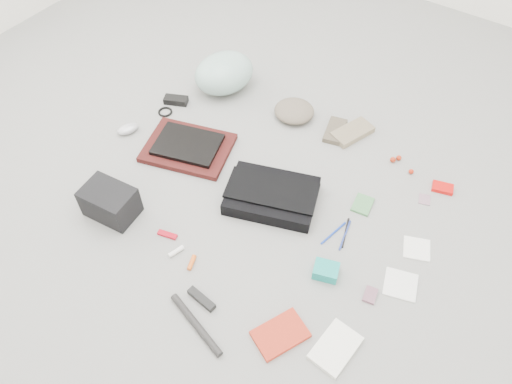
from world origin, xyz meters
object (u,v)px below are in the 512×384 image
Objects in this scene: laptop at (188,144)px; book_red at (280,334)px; camera_bag at (110,202)px; accordion_wallet at (326,271)px; messenger_bag at (272,196)px; bike_helmet at (224,73)px.

book_red is (0.87, -0.54, -0.03)m from laptop.
camera_bag is 2.23× the size of accordion_wallet.
messenger_bag is at bearing -20.42° from laptop.
laptop is 1.59× the size of book_red.
messenger_bag is 3.96× the size of accordion_wallet.
bike_helmet is at bearing 122.24° from messenger_bag.
book_red is 1.96× the size of accordion_wallet.
camera_bag is at bearing 177.55° from accordion_wallet.
laptop is 3.11× the size of accordion_wallet.
bike_helmet is 3.38× the size of accordion_wallet.
accordion_wallet is at bearing -45.77° from messenger_bag.
messenger_bag is at bearing -19.61° from bike_helmet.
accordion_wallet is (0.01, 0.32, 0.01)m from book_red.
camera_bag is 1.14× the size of book_red.
camera_bag is at bearing -110.35° from laptop.
bike_helmet is (-0.64, 0.50, 0.07)m from messenger_bag.
laptop is (-0.50, 0.03, 0.01)m from messenger_bag.
messenger_bag is 1.77× the size of camera_bag.
book_red is at bearing -73.02° from messenger_bag.
bike_helmet is 1.51× the size of camera_bag.
bike_helmet reaches higher than laptop.
book_red is (1.01, -1.01, -0.09)m from bike_helmet.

